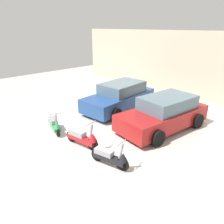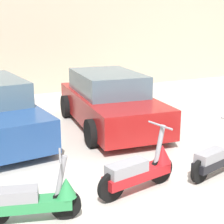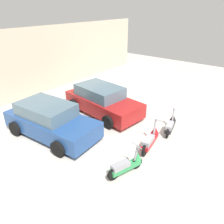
% 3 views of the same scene
% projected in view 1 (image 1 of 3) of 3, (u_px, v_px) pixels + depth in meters
% --- Properties ---
extents(ground_plane, '(28.00, 28.00, 0.00)m').
position_uv_depth(ground_plane, '(79.00, 156.00, 7.46)').
color(ground_plane, beige).
extents(wall_back, '(19.60, 0.12, 3.90)m').
position_uv_depth(wall_back, '(203.00, 67.00, 12.42)').
color(wall_back, beige).
rests_on(wall_back, ground_plane).
extents(scooter_front_left, '(1.36, 0.66, 0.97)m').
position_uv_depth(scooter_front_left, '(55.00, 124.00, 9.03)').
color(scooter_front_left, black).
rests_on(scooter_front_left, ground_plane).
extents(scooter_front_right, '(1.51, 0.59, 1.06)m').
position_uv_depth(scooter_front_right, '(83.00, 137.00, 7.92)').
color(scooter_front_right, black).
rests_on(scooter_front_right, ground_plane).
extents(scooter_front_center, '(1.36, 0.60, 0.96)m').
position_uv_depth(scooter_front_center, '(111.00, 157.00, 6.81)').
color(scooter_front_center, black).
rests_on(scooter_front_center, ground_plane).
extents(car_rear_left, '(2.25, 4.26, 1.40)m').
position_uv_depth(car_rear_left, '(120.00, 97.00, 11.45)').
color(car_rear_left, navy).
rests_on(car_rear_left, ground_plane).
extents(car_rear_center, '(2.36, 4.29, 1.40)m').
position_uv_depth(car_rear_center, '(164.00, 114.00, 9.28)').
color(car_rear_center, maroon).
rests_on(car_rear_center, ground_plane).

